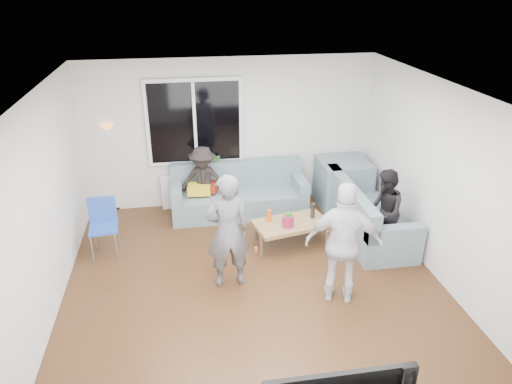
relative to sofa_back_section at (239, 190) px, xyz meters
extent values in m
cube|color=#56351C|center=(-0.08, -2.27, -0.45)|extent=(5.00, 5.50, 0.04)
cube|color=white|center=(-0.08, -2.27, 2.20)|extent=(5.00, 5.50, 0.04)
cube|color=silver|center=(-0.08, 0.50, 0.88)|extent=(5.00, 0.04, 2.60)
cube|color=silver|center=(-0.08, -5.04, 0.88)|extent=(5.00, 0.04, 2.60)
cube|color=silver|center=(-2.60, -2.27, 0.88)|extent=(0.04, 5.50, 2.60)
cube|color=silver|center=(2.44, -2.27, 0.88)|extent=(0.04, 5.50, 2.60)
cube|color=white|center=(-0.68, 0.42, 1.12)|extent=(1.62, 0.06, 1.47)
cube|color=black|center=(-0.68, 0.38, 1.12)|extent=(1.50, 0.02, 1.35)
cube|color=white|center=(-0.68, 0.37, 1.12)|extent=(0.05, 0.03, 1.35)
cube|color=silver|center=(-0.68, 0.38, -0.11)|extent=(1.30, 0.12, 0.62)
imported|color=#2C6428|center=(-0.37, 0.35, 0.37)|extent=(0.21, 0.18, 0.36)
imported|color=silver|center=(-0.79, 0.35, 0.29)|extent=(0.23, 0.23, 0.19)
cube|color=slate|center=(1.86, 0.00, 0.00)|extent=(0.85, 0.85, 0.85)
cube|color=gold|center=(-0.68, -0.02, 0.09)|extent=(0.40, 0.35, 0.14)
cube|color=maroon|center=(-0.54, 0.06, 0.09)|extent=(0.44, 0.41, 0.13)
cube|color=#A58750|center=(0.64, -1.22, -0.22)|extent=(1.20, 0.81, 0.40)
cylinder|color=maroon|center=(0.56, -1.34, 0.06)|extent=(0.17, 0.17, 0.17)
imported|color=#55555A|center=(-0.41, -2.06, 0.37)|extent=(0.62, 0.44, 1.60)
imported|color=silver|center=(0.96, -2.62, 0.38)|extent=(1.02, 0.67, 1.61)
imported|color=black|center=(1.94, -1.57, 0.22)|extent=(0.64, 0.74, 1.29)
imported|color=black|center=(-0.60, 0.03, 0.19)|extent=(0.89, 0.65, 1.24)
cylinder|color=black|center=(0.99, -1.13, 0.10)|extent=(0.07, 0.07, 0.24)
cylinder|color=#D7500C|center=(0.31, -1.14, 0.07)|extent=(0.07, 0.07, 0.19)
cylinder|color=#198818|center=(0.56, -1.35, 0.09)|extent=(0.08, 0.08, 0.23)
camera|label=1|loc=(-0.92, -7.36, 3.38)|focal=33.23mm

